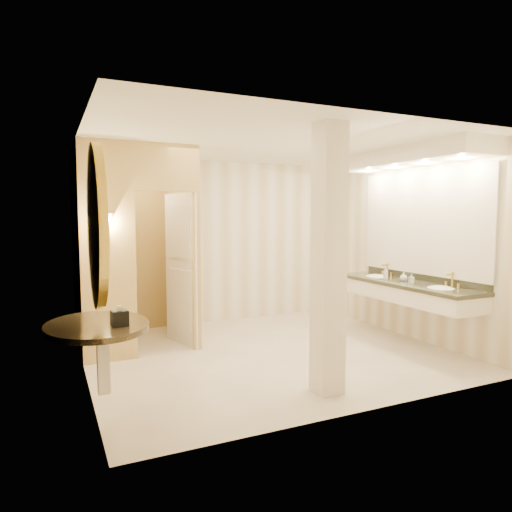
{
  "coord_description": "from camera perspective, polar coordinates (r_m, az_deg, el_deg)",
  "views": [
    {
      "loc": [
        -2.6,
        -5.26,
        1.79
      ],
      "look_at": [
        -0.08,
        0.2,
        1.26
      ],
      "focal_mm": 32.0,
      "sensor_mm": 36.0,
      "label": 1
    }
  ],
  "objects": [
    {
      "name": "ceiling",
      "position": [
        5.93,
        1.59,
        13.85
      ],
      "size": [
        4.5,
        4.5,
        0.0
      ],
      "primitive_type": "plane",
      "rotation": [
        3.14,
        0.0,
        0.0
      ],
      "color": "white",
      "rests_on": "wall_back"
    },
    {
      "name": "wall_sconce",
      "position": [
        5.73,
        -18.04,
        4.2
      ],
      "size": [
        0.14,
        0.14,
        0.42
      ],
      "color": "#B6953A",
      "rests_on": "toilet_closet"
    },
    {
      "name": "wall_left",
      "position": [
        5.29,
        -20.87,
        -0.08
      ],
      "size": [
        0.02,
        4.0,
        2.7
      ],
      "primitive_type": "cube",
      "color": "white",
      "rests_on": "floor"
    },
    {
      "name": "wall_back",
      "position": [
        7.72,
        -5.04,
        1.74
      ],
      "size": [
        4.5,
        0.02,
        2.7
      ],
      "primitive_type": "cube",
      "color": "white",
      "rests_on": "floor"
    },
    {
      "name": "toilet_closet",
      "position": [
        6.42,
        -11.34,
        1.31
      ],
      "size": [
        1.5,
        1.55,
        2.7
      ],
      "color": "#D4BD6F",
      "rests_on": "floor"
    },
    {
      "name": "tissue_box",
      "position": [
        4.01,
        -16.69,
        -7.44
      ],
      "size": [
        0.14,
        0.14,
        0.13
      ],
      "primitive_type": "cube",
      "rotation": [
        0.0,
        0.0,
        0.08
      ],
      "color": "black",
      "rests_on": "console_shelf"
    },
    {
      "name": "soap_bottle_b",
      "position": [
        6.76,
        17.96,
        -2.46
      ],
      "size": [
        0.1,
        0.1,
        0.13
      ],
      "primitive_type": "imported",
      "rotation": [
        0.0,
        0.0,
        0.07
      ],
      "color": "silver",
      "rests_on": "vanity"
    },
    {
      "name": "soap_bottle_c",
      "position": [
        6.89,
        15.9,
        -2.03
      ],
      "size": [
        0.09,
        0.09,
        0.18
      ],
      "primitive_type": "imported",
      "rotation": [
        0.0,
        0.0,
        -0.32
      ],
      "color": "#C6B28C",
      "rests_on": "vanity"
    },
    {
      "name": "vanity",
      "position": [
        6.68,
        18.58,
        3.38
      ],
      "size": [
        0.75,
        2.49,
        2.09
      ],
      "color": "silver",
      "rests_on": "floor"
    },
    {
      "name": "wall_right",
      "position": [
        7.17,
        17.9,
        1.27
      ],
      "size": [
        0.02,
        4.0,
        2.7
      ],
      "primitive_type": "cube",
      "color": "white",
      "rests_on": "floor"
    },
    {
      "name": "floor",
      "position": [
        6.13,
        1.52,
        -11.95
      ],
      "size": [
        4.5,
        4.5,
        0.0
      ],
      "primitive_type": "plane",
      "color": "silver",
      "rests_on": "ground"
    },
    {
      "name": "soap_bottle_a",
      "position": [
        6.61,
        18.86,
        -2.65
      ],
      "size": [
        0.07,
        0.07,
        0.12
      ],
      "primitive_type": "imported",
      "rotation": [
        0.0,
        0.0,
        0.18
      ],
      "color": "beige",
      "rests_on": "vanity"
    },
    {
      "name": "wall_front",
      "position": [
        4.19,
        13.77,
        -1.15
      ],
      "size": [
        4.5,
        0.02,
        2.7
      ],
      "primitive_type": "cube",
      "color": "white",
      "rests_on": "floor"
    },
    {
      "name": "toilet",
      "position": [
        6.79,
        -17.39,
        -7.33
      ],
      "size": [
        0.46,
        0.75,
        0.73
      ],
      "primitive_type": "imported",
      "rotation": [
        0.0,
        0.0,
        3.06
      ],
      "color": "white",
      "rests_on": "floor"
    },
    {
      "name": "pillar",
      "position": [
        4.6,
        9.05,
        -0.53
      ],
      "size": [
        0.27,
        0.27,
        2.7
      ],
      "primitive_type": "cube",
      "color": "silver",
      "rests_on": "floor"
    },
    {
      "name": "console_shelf",
      "position": [
        4.1,
        -19.19,
        -1.44
      ],
      "size": [
        1.08,
        1.08,
        1.99
      ],
      "color": "black",
      "rests_on": "floor"
    }
  ]
}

